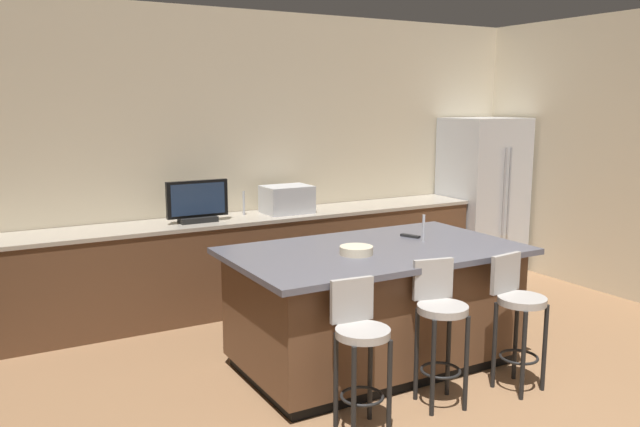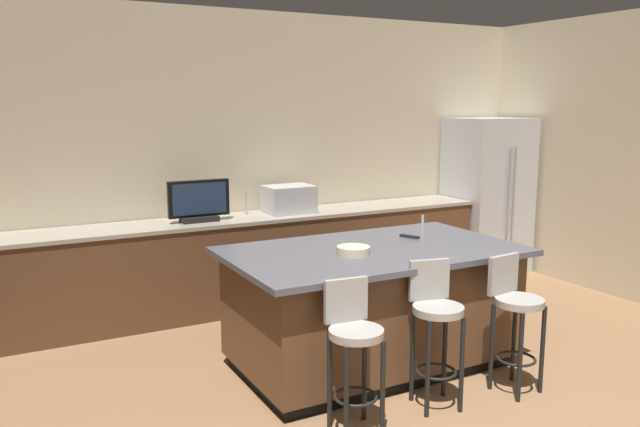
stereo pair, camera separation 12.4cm
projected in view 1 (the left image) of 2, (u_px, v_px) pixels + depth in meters
The scene contains 13 objects.
wall_back at pixel (236, 158), 6.58m from camera, with size 7.48×0.12×2.94m, color beige.
counter_back at pixel (249, 261), 6.41m from camera, with size 5.18×0.62×0.92m.
kitchen_island at pixel (374, 305), 4.98m from camera, with size 2.23×1.31×0.93m.
refrigerator at pixel (482, 195), 7.74m from camera, with size 0.87×0.77×1.85m.
microwave at pixel (287, 199), 6.51m from camera, with size 0.48×0.36×0.28m, color #B7BABF.
tv_monitor at pixel (197, 203), 6.00m from camera, with size 0.59×0.16×0.40m.
sink_faucet_back at pixel (244, 203), 6.39m from camera, with size 0.02×0.02×0.24m, color #B2B2B7.
sink_faucet_island at pixel (424, 228), 5.11m from camera, with size 0.02×0.02×0.22m, color #B2B2B7.
bar_stool_left at pixel (360, 343), 3.95m from camera, with size 0.34×0.35×0.95m.
bar_stool_center at pixel (440, 320), 4.30m from camera, with size 0.35×0.36×0.99m.
bar_stool_right at pixel (517, 310), 4.55m from camera, with size 0.34×0.35×0.97m.
fruit_bowl at pixel (356, 250), 4.69m from camera, with size 0.25×0.25×0.06m, color beige.
tv_remote at pixel (410, 236), 5.30m from camera, with size 0.04×0.17×0.02m, color black.
Camera 1 is at (-2.48, -1.88, 2.04)m, focal length 35.98 mm.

